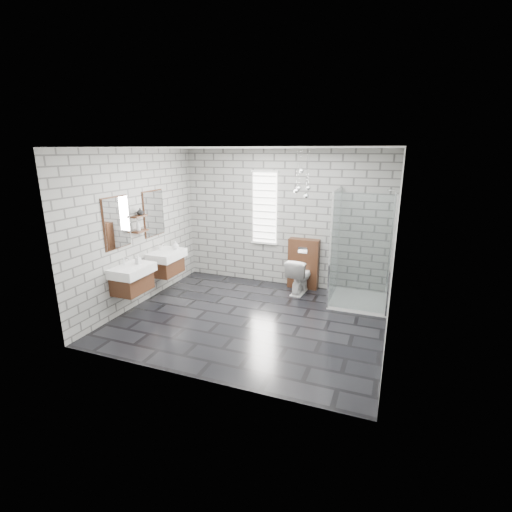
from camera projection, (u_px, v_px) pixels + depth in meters
The scene contains 20 objects.
floor at pixel (251, 319), 6.11m from camera, with size 4.20×3.60×0.02m, color black.
ceiling at pixel (250, 147), 5.37m from camera, with size 4.20×3.60×0.02m, color white.
wall_back at pixel (284, 219), 7.37m from camera, with size 4.20×0.02×2.70m, color #9A9A95.
wall_front at pixel (190, 273), 4.11m from camera, with size 4.20×0.02×2.70m, color #9A9A95.
wall_left at pixel (138, 228), 6.46m from camera, with size 0.02×3.60×2.70m, color #9A9A95.
wall_right at pixel (395, 251), 5.02m from camera, with size 0.02×3.60×2.70m, color #9A9A95.
vanity_left at pixel (130, 271), 6.07m from camera, with size 0.47×0.70×1.57m.
vanity_right at pixel (165, 256), 6.96m from camera, with size 0.47×0.70×1.57m.
shelf_lower at pixel (140, 231), 6.40m from camera, with size 0.14×0.30×0.03m, color #4B2917.
shelf_upper at pixel (139, 216), 6.33m from camera, with size 0.14×0.30×0.03m, color #4B2917.
window at pixel (265, 208), 7.42m from camera, with size 0.56×0.05×1.48m.
cistern_panel at pixel (303, 264), 7.34m from camera, with size 0.60×0.20×1.00m, color #4B2917.
flush_plate at pixel (303, 250), 7.17m from camera, with size 0.18×0.01×0.12m, color silver.
shower_enclosure at pixel (354, 278), 6.52m from camera, with size 1.00×1.00×2.03m.
pendant_cluster at pixel (302, 186), 6.62m from camera, with size 0.28×0.22×0.87m.
toilet at pixel (300, 275), 7.13m from camera, with size 0.38×0.67×0.68m, color white.
soap_bottle_a at pixel (138, 259), 6.11m from camera, with size 0.07×0.08×0.16m, color #B2B2B2.
soap_bottle_b at pixel (175, 245), 7.04m from camera, with size 0.12×0.12×0.16m, color #B2B2B2.
soap_bottle_c at pixel (138, 226), 6.32m from camera, with size 0.07×0.07×0.18m, color #B2B2B2.
vase at pixel (140, 211), 6.33m from camera, with size 0.12×0.12×0.12m, color #B2B2B2.
Camera 1 is at (2.08, -5.19, 2.67)m, focal length 26.00 mm.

